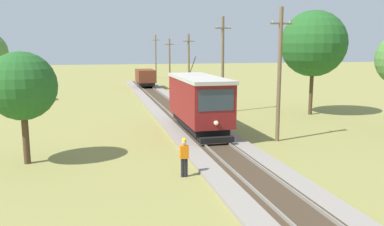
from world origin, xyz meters
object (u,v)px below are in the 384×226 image
(tree_horizon, at_px, (22,86))
(freight_car, at_px, (145,77))
(utility_pole_distant, at_px, (170,61))
(track_worker, at_px, (184,155))
(tree_left_near, at_px, (314,44))
(red_tram, at_px, (199,101))
(utility_pole_far, at_px, (189,64))
(utility_pole_near_tram, at_px, (279,74))
(utility_pole_mid, at_px, (223,64))
(utility_pole_horizon, at_px, (156,56))

(tree_horizon, bearing_deg, freight_car, 73.84)
(utility_pole_distant, height_order, track_worker, utility_pole_distant)
(track_worker, distance_m, tree_left_near, 20.14)
(tree_horizon, bearing_deg, tree_left_near, 24.45)
(red_tram, distance_m, track_worker, 9.12)
(red_tram, height_order, freight_car, red_tram)
(tree_left_near, xyz_separation_m, tree_horizon, (-21.26, -9.67, -2.16))
(utility_pole_far, bearing_deg, utility_pole_near_tram, -90.00)
(utility_pole_near_tram, bearing_deg, tree_left_near, 49.31)
(utility_pole_mid, height_order, utility_pole_horizon, utility_pole_mid)
(utility_pole_far, xyz_separation_m, utility_pole_distant, (0.00, 12.89, -0.15))
(freight_car, height_order, track_worker, freight_car)
(utility_pole_far, xyz_separation_m, utility_pole_horizon, (0.00, 27.46, 0.34))
(freight_car, height_order, utility_pole_horizon, utility_pole_horizon)
(utility_pole_near_tram, xyz_separation_m, utility_pole_mid, (0.00, 11.02, 0.14))
(utility_pole_horizon, bearing_deg, tree_horizon, -104.99)
(utility_pole_distant, bearing_deg, utility_pole_mid, -90.00)
(utility_pole_mid, relative_size, utility_pole_horizon, 1.04)
(tree_horizon, bearing_deg, utility_pole_horizon, 75.01)
(utility_pole_near_tram, bearing_deg, utility_pole_far, 90.00)
(utility_pole_horizon, bearing_deg, utility_pole_far, -90.00)
(track_worker, height_order, tree_horizon, tree_horizon)
(freight_car, relative_size, utility_pole_far, 0.71)
(red_tram, height_order, utility_pole_distant, utility_pole_distant)
(utility_pole_near_tram, relative_size, utility_pole_horizon, 1.01)
(track_worker, relative_size, tree_left_near, 0.20)
(freight_car, bearing_deg, tree_left_near, -65.81)
(utility_pole_mid, height_order, track_worker, utility_pole_mid)
(freight_car, distance_m, utility_pole_far, 10.18)
(red_tram, bearing_deg, freight_car, 90.01)
(utility_pole_mid, distance_m, tree_horizon, 18.94)
(utility_pole_mid, bearing_deg, track_worker, -113.36)
(utility_pole_far, distance_m, utility_pole_distant, 12.90)
(tree_left_near, bearing_deg, tree_horizon, -155.55)
(utility_pole_horizon, relative_size, track_worker, 4.48)
(tree_left_near, bearing_deg, utility_pole_near_tram, -130.69)
(utility_pole_near_tram, bearing_deg, red_tram, 141.81)
(freight_car, height_order, tree_horizon, tree_horizon)
(tree_left_near, bearing_deg, utility_pole_distant, 103.71)
(red_tram, xyz_separation_m, utility_pole_horizon, (4.18, 48.34, 1.90))
(red_tram, height_order, utility_pole_horizon, utility_pole_horizon)
(red_tram, height_order, utility_pole_near_tram, utility_pole_near_tram)
(red_tram, height_order, utility_pole_far, utility_pole_far)
(utility_pole_distant, bearing_deg, red_tram, -97.05)
(utility_pole_mid, height_order, tree_left_near, tree_left_near)
(utility_pole_distant, distance_m, tree_left_near, 29.81)
(utility_pole_near_tram, relative_size, tree_left_near, 0.92)
(utility_pole_far, distance_m, track_worker, 30.41)
(freight_car, distance_m, tree_horizon, 36.16)
(utility_pole_mid, bearing_deg, tree_horizon, -138.68)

